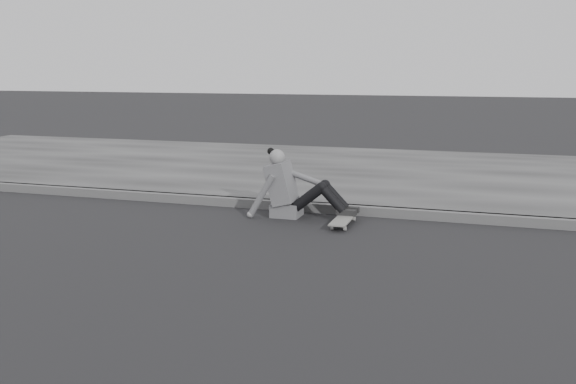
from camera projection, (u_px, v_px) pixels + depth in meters
name	position (u px, v px, depth m)	size (l,w,h in m)	color
ground	(461.00, 290.00, 5.48)	(80.00, 80.00, 0.00)	black
curb	(471.00, 218.00, 7.88)	(24.00, 0.16, 0.12)	#4F4F4F
sidewalk	(477.00, 178.00, 10.71)	(24.00, 6.00, 0.12)	#3C3C3C
skateboard	(344.00, 219.00, 7.74)	(0.20, 0.78, 0.09)	#9C9B96
seated_woman	(292.00, 189.00, 8.13)	(1.38, 0.46, 0.88)	#59595C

